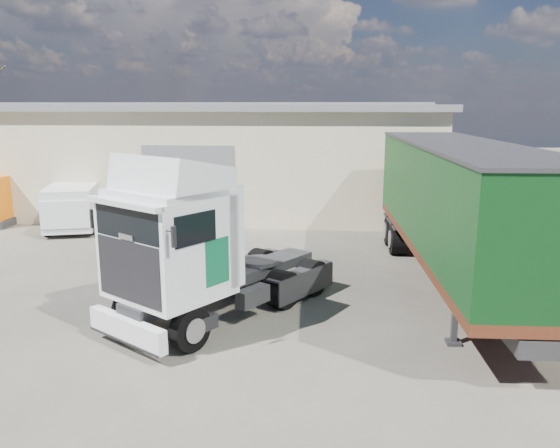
{
  "coord_description": "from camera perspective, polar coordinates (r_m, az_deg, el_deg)",
  "views": [
    {
      "loc": [
        4.16,
        -12.95,
        5.26
      ],
      "look_at": [
        2.65,
        3.0,
        1.77
      ],
      "focal_mm": 35.0,
      "sensor_mm": 36.0,
      "label": 1
    }
  ],
  "objects": [
    {
      "name": "box_trailer",
      "position": [
        16.53,
        18.01,
        2.36
      ],
      "size": [
        3.13,
        12.83,
        4.24
      ],
      "rotation": [
        0.0,
        0.0,
        0.03
      ],
      "color": "#2D2D30",
      "rests_on": "ground"
    },
    {
      "name": "ground",
      "position": [
        14.58,
        -11.71,
        -9.12
      ],
      "size": [
        120.0,
        120.0,
        0.0
      ],
      "primitive_type": "plane",
      "color": "#2B2823",
      "rests_on": "ground"
    },
    {
      "name": "tractor_unit",
      "position": [
        13.26,
        -8.85,
        -3.09
      ],
      "size": [
        5.39,
        6.47,
        4.23
      ],
      "rotation": [
        0.0,
        0.0,
        -0.58
      ],
      "color": "black",
      "rests_on": "ground"
    },
    {
      "name": "warehouse",
      "position": [
        30.79,
        -13.99,
        7.08
      ],
      "size": [
        30.6,
        12.6,
        5.42
      ],
      "color": "beige",
      "rests_on": "ground"
    },
    {
      "name": "panel_van",
      "position": [
        25.34,
        -20.69,
        1.8
      ],
      "size": [
        3.17,
        5.07,
        1.93
      ],
      "rotation": [
        0.0,
        0.0,
        0.29
      ],
      "color": "black",
      "rests_on": "ground"
    },
    {
      "name": "brick_boundary_wall",
      "position": [
        20.71,
        26.04,
        -0.14
      ],
      "size": [
        0.35,
        26.0,
        2.5
      ],
      "primitive_type": "cube",
      "color": "brown",
      "rests_on": "ground"
    }
  ]
}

